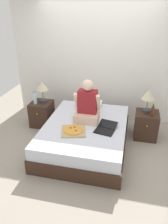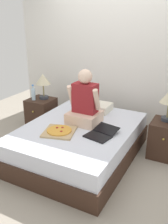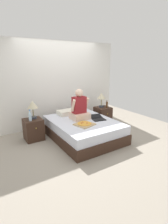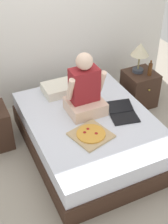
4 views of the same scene
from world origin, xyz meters
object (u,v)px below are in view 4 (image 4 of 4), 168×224
(person_seated, at_px, (85,91))
(beer_bottle, at_px, (150,69))
(nightstand_right, at_px, (139,88))
(pizza_box, at_px, (91,135))
(laptop, at_px, (123,114))
(bed, at_px, (90,133))
(lamp_on_right_nightstand, at_px, (140,51))

(person_seated, bearing_deg, beer_bottle, 15.02)
(nightstand_right, bearing_deg, pizza_box, -144.84)
(laptop, height_order, pizza_box, laptop)
(nightstand_right, height_order, laptop, laptop)
(beer_bottle, height_order, person_seated, person_seated)
(nightstand_right, height_order, person_seated, person_seated)
(laptop, relative_size, pizza_box, 0.95)
(bed, distance_m, nightstand_right, 1.25)
(bed, height_order, beer_bottle, beer_bottle)
(bed, bearing_deg, beer_bottle, 22.28)
(beer_bottle, relative_size, person_seated, 0.29)
(nightstand_right, bearing_deg, bed, -152.25)
(bed, height_order, person_seated, person_seated)
(nightstand_right, distance_m, lamp_on_right_nightstand, 0.60)
(beer_bottle, relative_size, pizza_box, 0.47)
(pizza_box, bearing_deg, laptop, 18.54)
(laptop, bearing_deg, nightstand_right, 44.18)
(nightstand_right, bearing_deg, lamp_on_right_nightstand, 120.93)
(nightstand_right, relative_size, person_seated, 0.69)
(bed, distance_m, pizza_box, 0.42)
(laptop, bearing_deg, pizza_box, -161.46)
(person_seated, xyz_separation_m, laptop, (0.38, -0.29, -0.27))
(laptop, bearing_deg, beer_bottle, 37.23)
(lamp_on_right_nightstand, bearing_deg, laptop, -132.64)
(laptop, bearing_deg, person_seated, 142.98)
(lamp_on_right_nightstand, relative_size, pizza_box, 0.91)
(person_seated, height_order, pizza_box, person_seated)
(person_seated, height_order, laptop, person_seated)
(person_seated, distance_m, laptop, 0.55)
(beer_bottle, relative_size, laptop, 0.49)
(bed, height_order, nightstand_right, nightstand_right)
(beer_bottle, distance_m, pizza_box, 1.54)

